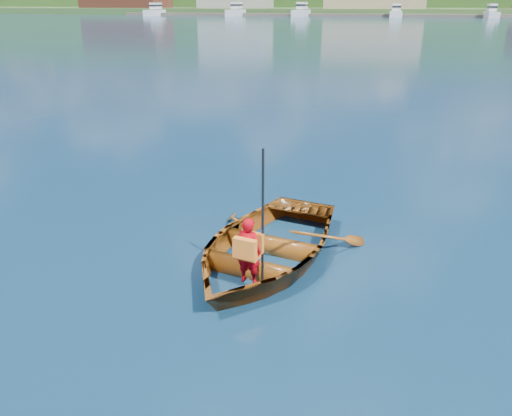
{
  "coord_description": "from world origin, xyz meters",
  "views": [
    {
      "loc": [
        0.53,
        -6.63,
        3.88
      ],
      "look_at": [
        -1.25,
        0.37,
        0.89
      ],
      "focal_mm": 35.0,
      "sensor_mm": 36.0,
      "label": 1
    }
  ],
  "objects_px": {
    "child_paddler": "(249,249)",
    "marina_yachts": "(368,12)",
    "rowboat": "(265,246)",
    "dock": "(392,15)"
  },
  "relations": [
    {
      "from": "child_paddler",
      "to": "marina_yachts",
      "type": "xyz_separation_m",
      "value": [
        -4.72,
        143.84,
        0.71
      ]
    },
    {
      "from": "rowboat",
      "to": "child_paddler",
      "type": "xyz_separation_m",
      "value": [
        -0.02,
        -0.91,
        0.39
      ]
    },
    {
      "from": "child_paddler",
      "to": "dock",
      "type": "relative_size",
      "value": 0.01
    },
    {
      "from": "rowboat",
      "to": "dock",
      "type": "bearing_deg",
      "value": 89.39
    },
    {
      "from": "marina_yachts",
      "to": "child_paddler",
      "type": "bearing_deg",
      "value": -88.12
    },
    {
      "from": "child_paddler",
      "to": "marina_yachts",
      "type": "distance_m",
      "value": 143.92
    },
    {
      "from": "rowboat",
      "to": "dock",
      "type": "xyz_separation_m",
      "value": [
        1.57,
        147.63,
        0.15
      ]
    },
    {
      "from": "child_paddler",
      "to": "dock",
      "type": "height_order",
      "value": "child_paddler"
    },
    {
      "from": "rowboat",
      "to": "dock",
      "type": "relative_size",
      "value": 0.03
    },
    {
      "from": "child_paddler",
      "to": "rowboat",
      "type": "bearing_deg",
      "value": 88.64
    }
  ]
}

